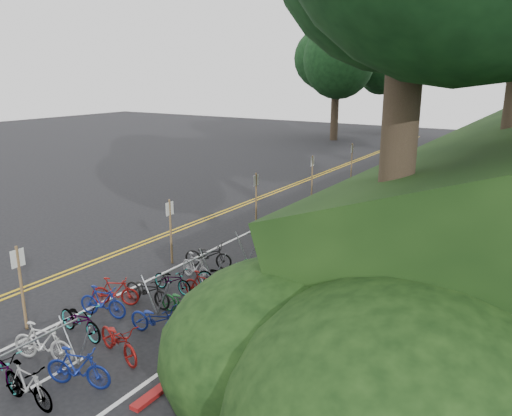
{
  "coord_description": "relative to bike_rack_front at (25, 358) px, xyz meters",
  "views": [
    {
      "loc": [
        12.8,
        -8.34,
        6.99
      ],
      "look_at": [
        1.58,
        9.44,
        1.3
      ],
      "focal_mm": 35.0,
      "sensor_mm": 36.0,
      "label": 1
    }
  ],
  "objects": [
    {
      "name": "road_markings",
      "position": [
        -2.6,
        12.89,
        -0.88
      ],
      "size": [
        7.47,
        80.0,
        0.01
      ],
      "color": "gold",
      "rests_on": "ground"
    },
    {
      "name": "signpost_near",
      "position": [
        -2.71,
        1.75,
        0.54
      ],
      "size": [
        0.08,
        0.4,
        2.48
      ],
      "color": "brown",
      "rests_on": "ground"
    },
    {
      "name": "bike_racks_rest",
      "position": [
        -0.24,
        15.79,
        -0.03
      ],
      "size": [
        1.14,
        23.0,
        1.17
      ],
      "color": "gray",
      "rests_on": "ground"
    },
    {
      "name": "red_curb",
      "position": [
        2.46,
        14.79,
        -0.83
      ],
      "size": [
        0.25,
        28.0,
        0.1
      ],
      "primitive_type": "cube",
      "color": "maroon",
      "rests_on": "ground"
    },
    {
      "name": "bike_valet",
      "position": [
        -0.26,
        3.95,
        -0.41
      ],
      "size": [
        3.15,
        10.31,
        1.05
      ],
      "color": "slate",
      "rests_on": "ground"
    },
    {
      "name": "ground",
      "position": [
        -3.24,
        2.79,
        -0.88
      ],
      "size": [
        120.0,
        120.0,
        0.0
      ],
      "primitive_type": "plane",
      "color": "black",
      "rests_on": "ground"
    },
    {
      "name": "bike_front",
      "position": [
        -1.73,
        4.16,
        -0.42
      ],
      "size": [
        1.06,
        1.54,
        0.91
      ],
      "primitive_type": "imported",
      "rotation": [
        0.0,
        0.0,
        2.04
      ],
      "color": "maroon",
      "rests_on": "ground"
    },
    {
      "name": "bike_rack_front",
      "position": [
        0.0,
        0.0,
        0.0
      ],
      "size": [
        1.16,
        2.87,
        1.22
      ],
      "color": "gray",
      "rests_on": "ground"
    },
    {
      "name": "signposts_rest",
      "position": [
        -2.64,
        16.79,
        0.55
      ],
      "size": [
        0.08,
        18.4,
        2.5
      ],
      "color": "brown",
      "rests_on": "ground"
    }
  ]
}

